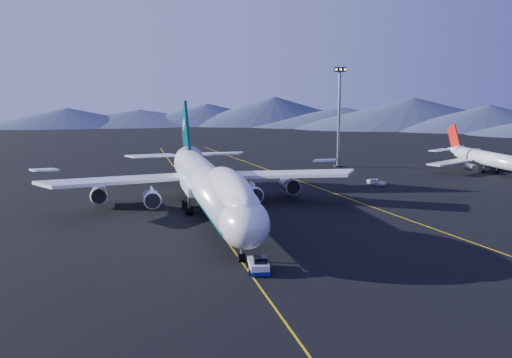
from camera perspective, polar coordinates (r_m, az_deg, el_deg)
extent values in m
plane|color=black|center=(101.00, -4.70, -3.75)|extent=(500.00, 500.00, 0.00)
cube|color=gold|center=(101.00, -4.70, -3.75)|extent=(0.25, 220.00, 0.01)
cube|color=gold|center=(118.60, 8.97, -1.84)|extent=(28.08, 198.09, 0.01)
cone|color=#414964|center=(329.95, -18.33, 6.08)|extent=(100.00, 100.00, 12.00)
cone|color=#414964|center=(333.75, -4.85, 6.56)|extent=(100.00, 100.00, 12.00)
cone|color=#414964|center=(329.96, 8.64, 6.45)|extent=(100.00, 100.00, 12.00)
cone|color=#414964|center=(318.75, 22.30, 5.75)|extent=(100.00, 100.00, 12.00)
cylinder|color=silver|center=(99.86, -4.74, -0.62)|extent=(6.50, 56.00, 6.50)
ellipsoid|color=silver|center=(72.93, -1.23, -4.40)|extent=(6.50, 10.40, 6.50)
ellipsoid|color=silver|center=(81.49, -2.69, -1.12)|extent=(5.13, 25.16, 5.85)
cube|color=black|center=(70.76, -0.88, -3.84)|extent=(3.60, 1.61, 1.29)
cone|color=silver|center=(132.07, -7.03, 2.18)|extent=(6.50, 12.00, 6.50)
cube|color=#04383C|center=(100.99, -4.82, -1.03)|extent=(6.24, 60.00, 1.10)
cube|color=silver|center=(105.41, -5.21, -0.70)|extent=(7.50, 13.00, 1.60)
cube|color=silver|center=(110.07, -13.17, -0.11)|extent=(30.62, 23.28, 2.83)
cube|color=silver|center=(114.06, 1.55, 0.48)|extent=(30.62, 23.28, 2.83)
cylinder|color=slate|center=(106.80, -10.40, -1.83)|extent=(2.90, 5.50, 2.90)
cylinder|color=slate|center=(113.07, -15.42, -1.39)|extent=(2.90, 5.50, 2.90)
cylinder|color=slate|center=(109.50, -0.43, -1.39)|extent=(2.90, 5.50, 2.90)
cylinder|color=slate|center=(118.14, 3.32, -0.60)|extent=(2.90, 5.50, 2.90)
cube|color=#04383C|center=(130.54, -7.02, 4.30)|extent=(0.55, 14.11, 15.94)
cube|color=silver|center=(132.84, -10.32, 2.31)|extent=(12.39, 9.47, 0.98)
cube|color=silver|center=(134.57, -3.93, 2.53)|extent=(12.39, 9.47, 0.98)
cylinder|color=black|center=(75.71, -1.46, -7.84)|extent=(0.90, 1.10, 1.10)
cube|color=silver|center=(71.82, 0.24, -8.63)|extent=(2.81, 4.78, 1.13)
cube|color=navy|center=(71.95, 0.24, -8.94)|extent=(2.94, 5.00, 0.52)
cube|color=black|center=(71.57, 0.24, -8.00)|extent=(1.84, 1.84, 0.93)
cylinder|color=silver|center=(159.28, 22.87, 1.73)|extent=(3.79, 31.93, 3.79)
cone|color=silver|center=(174.67, 19.19, 2.71)|extent=(3.79, 6.99, 3.79)
cube|color=silver|center=(157.78, 18.87, 1.61)|extent=(16.76, 11.31, 0.35)
cylinder|color=slate|center=(158.36, 20.70, 1.10)|extent=(1.90, 3.49, 1.90)
cylinder|color=slate|center=(164.81, 23.85, 1.20)|extent=(1.90, 3.49, 1.90)
cube|color=red|center=(174.71, 19.17, 3.96)|extent=(0.35, 6.80, 8.04)
imported|color=silver|center=(134.40, 11.99, -0.28)|extent=(3.68, 5.62, 1.44)
cylinder|color=black|center=(162.03, 8.18, 1.30)|extent=(2.55, 2.55, 0.43)
cylinder|color=slate|center=(160.70, 8.29, 5.92)|extent=(0.74, 0.74, 26.60)
cube|color=black|center=(160.44, 8.41, 10.78)|extent=(3.40, 0.85, 1.28)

